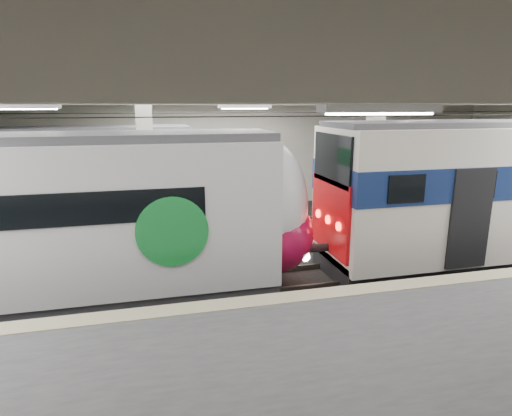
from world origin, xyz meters
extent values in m
cube|color=black|center=(0.00, 0.00, -0.05)|extent=(36.00, 24.00, 0.10)
cube|color=silver|center=(0.00, 0.00, 5.55)|extent=(36.00, 24.00, 0.20)
cube|color=beige|center=(0.00, 10.00, 2.75)|extent=(30.00, 0.10, 5.50)
cube|color=beige|center=(0.00, -3.25, 1.11)|extent=(30.00, 0.50, 0.02)
cube|color=beige|center=(-3.00, 3.00, 2.75)|extent=(0.50, 0.50, 5.50)
cube|color=beige|center=(5.00, 3.00, 2.75)|extent=(0.50, 0.50, 5.50)
cube|color=beige|center=(0.00, 0.00, 5.25)|extent=(30.00, 18.00, 0.50)
cube|color=#59544C|center=(0.00, 0.00, 0.08)|extent=(30.00, 1.52, 0.16)
cube|color=#59544C|center=(0.00, 5.50, 0.08)|extent=(30.00, 1.52, 0.16)
cylinder|color=black|center=(0.00, 0.00, 4.70)|extent=(30.00, 0.03, 0.03)
cylinder|color=black|center=(0.00, 5.50, 4.70)|extent=(30.00, 0.03, 0.03)
cube|color=white|center=(0.00, -2.00, 4.92)|extent=(26.00, 8.40, 0.12)
cube|color=white|center=(-5.87, 0.00, 2.32)|extent=(12.13, 2.71, 3.64)
ellipsoid|color=white|center=(0.19, 0.00, 2.32)|extent=(2.15, 2.65, 3.57)
ellipsoid|color=#B90F40|center=(0.31, 0.00, 1.52)|extent=(2.28, 2.71, 2.18)
cylinder|color=green|center=(-2.47, -1.38, 2.14)|extent=(1.68, 0.06, 1.68)
cube|color=#4C4C51|center=(-5.87, 0.00, 4.24)|extent=(12.13, 2.22, 0.20)
cube|color=black|center=(-5.87, 0.00, 0.35)|extent=(12.13, 1.89, 0.70)
cube|color=red|center=(2.05, 0.00, 1.89)|extent=(0.08, 2.54, 2.13)
cube|color=black|center=(2.05, 0.00, 3.52)|extent=(0.08, 2.39, 1.39)
cube|color=white|center=(-8.00, 5.50, 2.28)|extent=(13.23, 3.13, 3.57)
cube|color=green|center=(-8.00, 5.50, 2.75)|extent=(13.27, 3.19, 0.75)
cube|color=black|center=(-8.00, 5.50, 0.30)|extent=(13.22, 2.85, 0.60)
camera|label=1|loc=(-2.87, -11.03, 4.99)|focal=30.00mm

